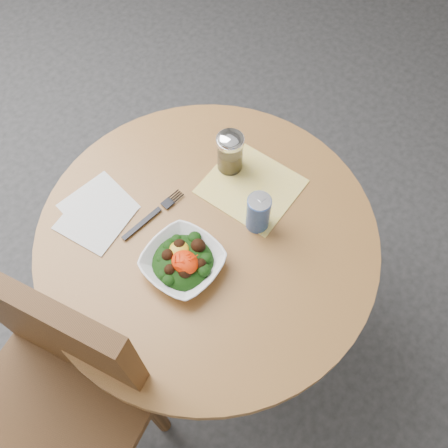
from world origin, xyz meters
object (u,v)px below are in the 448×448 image
Objects in this scene: chair at (54,396)px; salad_bowl at (183,262)px; spice_shaker at (230,152)px; beverage_can at (258,212)px.

chair reaches higher than salad_bowl.
chair is at bearing -87.78° from spice_shaker.
chair is 8.76× the size of beverage_can.
spice_shaker reaches higher than salad_bowl.
chair is 7.71× the size of spice_shaker.
chair is 0.70m from beverage_can.
salad_bowl is 0.23m from beverage_can.
chair is 5.38× the size of salad_bowl.
spice_shaker reaches higher than beverage_can.
spice_shaker is (-0.03, 0.74, 0.24)m from chair.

